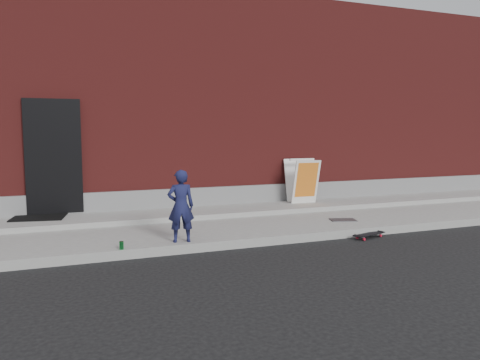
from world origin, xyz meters
name	(u,v)px	position (x,y,z in m)	size (l,w,h in m)	color
ground	(229,250)	(0.00, 0.00, 0.00)	(80.00, 80.00, 0.00)	black
sidewalk	(202,227)	(0.00, 1.50, 0.07)	(20.00, 3.00, 0.15)	gray
apron	(190,213)	(0.00, 2.40, 0.20)	(20.00, 1.20, 0.10)	gray
building	(148,110)	(0.00, 6.99, 2.50)	(20.00, 8.10, 5.00)	maroon
child	(181,206)	(-0.74, 0.20, 0.72)	(0.42, 0.28, 1.15)	#171A41
skateboard	(369,234)	(2.61, -0.12, 0.06)	(0.70, 0.36, 0.08)	red
pizza_sign	(302,180)	(2.71, 2.56, 0.76)	(0.64, 0.75, 1.02)	silver
soda_can	(121,245)	(-1.68, 0.05, 0.21)	(0.07, 0.07, 0.12)	#1B8A36
doormat	(39,217)	(-2.90, 2.67, 0.26)	(0.94, 0.76, 0.03)	black
utility_plate	(343,220)	(2.67, 0.79, 0.16)	(0.49, 0.31, 0.01)	#4F5054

